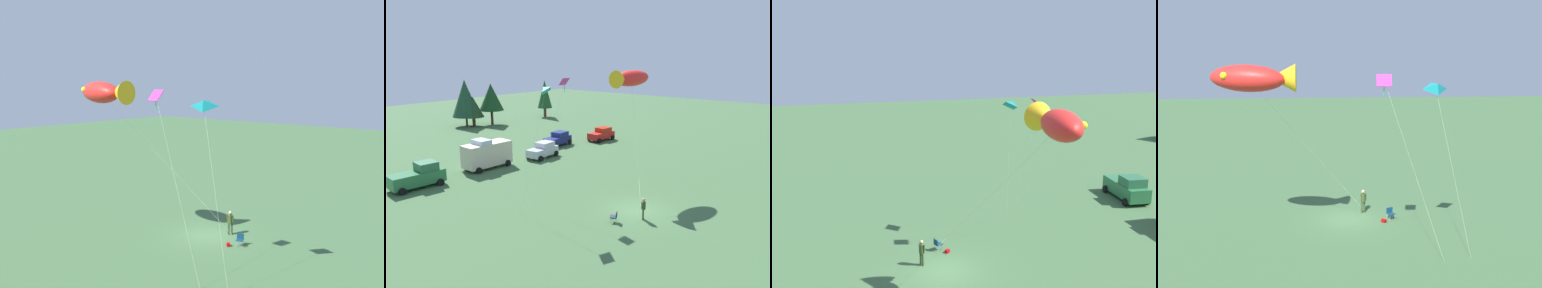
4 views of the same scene
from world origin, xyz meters
TOP-DOWN VIEW (x-y plane):
  - ground_plane at (0.00, 0.00)m, footprint 160.00×160.00m
  - person_kite_flyer at (-1.16, -1.24)m, footprint 0.50×0.46m
  - folding_chair at (-2.95, 0.17)m, footprint 0.62×0.62m
  - backpack_on_grass at (-2.40, 0.74)m, footprint 0.38×0.39m
  - kite_large_fish at (5.46, 4.47)m, footprint 9.63×7.06m
  - kite_delta_teal at (-4.38, 6.05)m, footprint 2.88×1.19m
  - kite_diamond_rainbow at (-1.52, 6.53)m, footprint 3.97×0.75m

SIDE VIEW (x-z plane):
  - ground_plane at x=0.00m, z-range 0.00..0.00m
  - backpack_on_grass at x=-2.40m, z-range 0.00..0.22m
  - folding_chair at x=-2.95m, z-range 0.08..0.90m
  - person_kite_flyer at x=-1.16m, z-range 0.15..1.89m
  - kite_delta_teal at x=-4.38m, z-range 4.67..14.82m
  - kite_diamond_rainbow at x=-1.52m, z-range 4.54..15.04m
  - kite_large_fish at x=5.46m, z-range 4.70..15.72m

